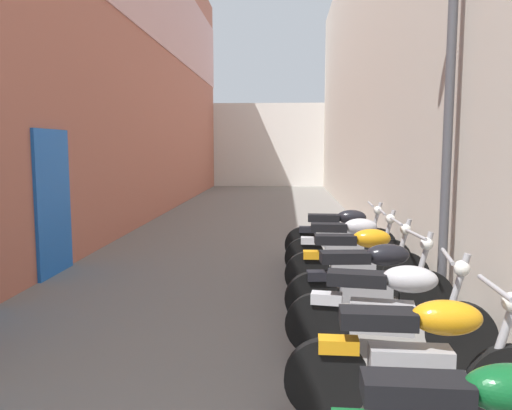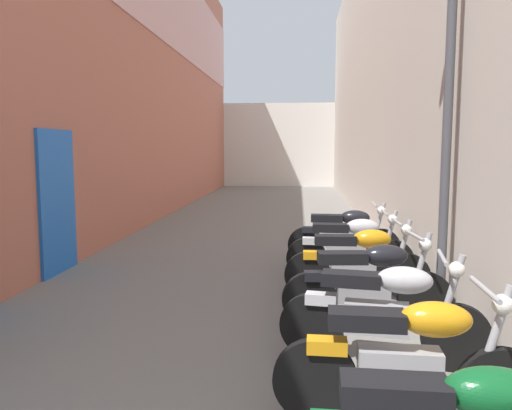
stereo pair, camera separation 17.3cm
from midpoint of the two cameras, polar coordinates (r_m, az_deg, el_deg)
ground_plane at (r=10.50m, az=-0.24°, el=-4.07°), size 41.33×41.33×0.00m
building_left at (r=13.02m, az=-12.80°, el=16.88°), size 0.45×25.33×8.54m
building_right at (r=12.60m, az=14.37°, el=15.46°), size 0.45×25.33×7.86m
building_far_end at (r=25.96m, az=2.83°, el=6.75°), size 8.40×2.00×4.05m
motorcycle_third at (r=3.80m, az=18.06°, el=-16.01°), size 1.85×0.58×1.04m
motorcycle_fourth at (r=4.75m, az=15.17°, el=-11.29°), size 1.84×0.58×1.04m
motorcycle_fifth at (r=5.66m, az=13.42°, el=-8.34°), size 1.85×0.58×1.04m
motorcycle_sixth at (r=6.64m, az=12.12°, el=-6.10°), size 1.85×0.58×1.04m
motorcycle_seventh at (r=7.57m, az=11.20°, el=-4.51°), size 1.85×0.58×1.04m
motorcycle_eighth at (r=8.56m, az=10.46°, el=-3.22°), size 1.85×0.58×1.04m
street_lamp at (r=5.79m, az=20.81°, el=13.10°), size 0.79×0.18×4.49m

